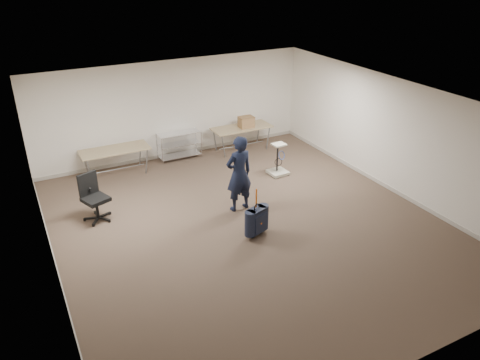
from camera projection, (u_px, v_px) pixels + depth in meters
ground at (248, 225)px, 10.32m from camera, size 9.00×9.00×0.00m
room_shell at (221, 197)px, 11.40m from camera, size 8.00×9.00×9.00m
folding_table_left at (115, 151)px, 12.39m from camera, size 1.80×0.75×0.73m
folding_table_right at (242, 129)px, 13.96m from camera, size 1.80×0.75×0.73m
wire_shelf at (179, 144)px, 13.48m from camera, size 1.22×0.47×0.80m
person at (239, 174)px, 10.58m from camera, size 0.69×0.48×1.81m
suitcase at (257, 220)px, 9.77m from camera, size 0.46×0.35×1.11m
office_chair at (96, 206)px, 10.42m from camera, size 0.65×0.66×1.08m
equipment_cart at (278, 166)px, 12.58m from camera, size 0.50×0.50×0.88m
cardboard_box at (246, 122)px, 13.87m from camera, size 0.44×0.34×0.32m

